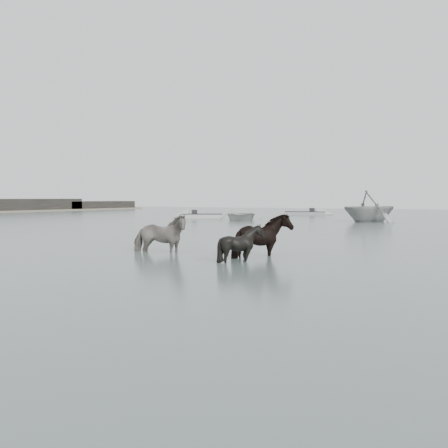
{
  "coord_description": "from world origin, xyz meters",
  "views": [
    {
      "loc": [
        6.99,
        -13.56,
        1.82
      ],
      "look_at": [
        -0.75,
        0.0,
        1.0
      ],
      "focal_mm": 40.0,
      "sensor_mm": 36.0,
      "label": 1
    }
  ],
  "objects_px": {
    "pony_pinto": "(160,228)",
    "pony_black": "(241,239)",
    "pony_dark": "(263,230)",
    "rowboat_lead": "(241,214)"
  },
  "relations": [
    {
      "from": "pony_dark",
      "to": "pony_black",
      "type": "relative_size",
      "value": 1.28
    },
    {
      "from": "pony_dark",
      "to": "pony_black",
      "type": "xyz_separation_m",
      "value": [
        -0.1,
        -1.25,
        -0.18
      ]
    },
    {
      "from": "pony_dark",
      "to": "rowboat_lead",
      "type": "height_order",
      "value": "pony_dark"
    },
    {
      "from": "pony_black",
      "to": "rowboat_lead",
      "type": "bearing_deg",
      "value": 15.48
    },
    {
      "from": "pony_pinto",
      "to": "pony_black",
      "type": "height_order",
      "value": "pony_pinto"
    },
    {
      "from": "pony_pinto",
      "to": "pony_dark",
      "type": "xyz_separation_m",
      "value": [
        3.6,
        0.44,
        0.02
      ]
    },
    {
      "from": "rowboat_lead",
      "to": "pony_dark",
      "type": "bearing_deg",
      "value": -86.88
    },
    {
      "from": "pony_pinto",
      "to": "pony_dark",
      "type": "height_order",
      "value": "pony_dark"
    },
    {
      "from": "rowboat_lead",
      "to": "pony_black",
      "type": "bearing_deg",
      "value": -88.37
    },
    {
      "from": "pony_black",
      "to": "pony_dark",
      "type": "bearing_deg",
      "value": -16.82
    }
  ]
}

